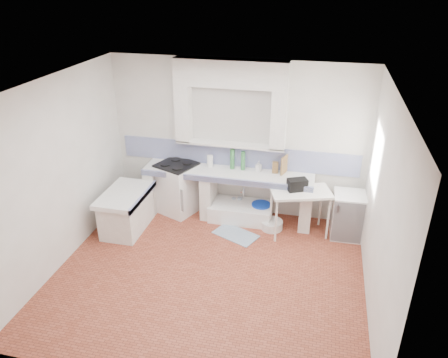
% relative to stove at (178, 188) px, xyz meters
% --- Properties ---
extents(floor, '(4.50, 4.50, 0.00)m').
position_rel_stove_xyz_m(floor, '(1.04, -1.71, -0.46)').
color(floor, '#984530').
rests_on(floor, ground).
extents(ceiling, '(4.50, 4.50, 0.00)m').
position_rel_stove_xyz_m(ceiling, '(1.04, -1.71, 2.34)').
color(ceiling, white).
rests_on(ceiling, ground).
extents(wall_back, '(4.50, 0.00, 4.50)m').
position_rel_stove_xyz_m(wall_back, '(1.04, 0.29, 0.94)').
color(wall_back, white).
rests_on(wall_back, ground).
extents(wall_front, '(4.50, 0.00, 4.50)m').
position_rel_stove_xyz_m(wall_front, '(1.04, -3.71, 0.94)').
color(wall_front, white).
rests_on(wall_front, ground).
extents(wall_left, '(0.00, 4.50, 4.50)m').
position_rel_stove_xyz_m(wall_left, '(-1.21, -1.71, 0.94)').
color(wall_left, white).
rests_on(wall_left, ground).
extents(wall_right, '(0.00, 4.50, 4.50)m').
position_rel_stove_xyz_m(wall_right, '(3.29, -1.71, 0.94)').
color(wall_right, white).
rests_on(wall_right, ground).
extents(alcove_mass, '(1.90, 0.25, 0.45)m').
position_rel_stove_xyz_m(alcove_mass, '(0.94, 0.17, 2.11)').
color(alcove_mass, white).
rests_on(alcove_mass, ground).
extents(window_frame, '(0.35, 0.86, 1.06)m').
position_rel_stove_xyz_m(window_frame, '(3.47, -0.51, 1.14)').
color(window_frame, '#331D10').
rests_on(window_frame, ground).
extents(lace_valance, '(0.01, 0.84, 0.24)m').
position_rel_stove_xyz_m(lace_valance, '(3.32, -0.51, 1.52)').
color(lace_valance, white).
rests_on(lace_valance, ground).
extents(counter_slab, '(3.00, 0.60, 0.08)m').
position_rel_stove_xyz_m(counter_slab, '(0.94, -0.01, 0.40)').
color(counter_slab, white).
rests_on(counter_slab, ground).
extents(counter_lip, '(3.00, 0.04, 0.10)m').
position_rel_stove_xyz_m(counter_lip, '(0.94, -0.29, 0.40)').
color(counter_lip, navy).
rests_on(counter_lip, ground).
extents(counter_pier_left, '(0.20, 0.55, 0.82)m').
position_rel_stove_xyz_m(counter_pier_left, '(-0.46, -0.01, -0.05)').
color(counter_pier_left, white).
rests_on(counter_pier_left, ground).
extents(counter_pier_mid, '(0.20, 0.55, 0.82)m').
position_rel_stove_xyz_m(counter_pier_mid, '(0.59, -0.01, -0.05)').
color(counter_pier_mid, white).
rests_on(counter_pier_mid, ground).
extents(counter_pier_right, '(0.20, 0.55, 0.82)m').
position_rel_stove_xyz_m(counter_pier_right, '(2.34, -0.01, -0.05)').
color(counter_pier_right, white).
rests_on(counter_pier_right, ground).
extents(peninsula_top, '(0.70, 1.10, 0.08)m').
position_rel_stove_xyz_m(peninsula_top, '(-0.66, -0.81, 0.20)').
color(peninsula_top, white).
rests_on(peninsula_top, ground).
extents(peninsula_base, '(0.60, 1.00, 0.62)m').
position_rel_stove_xyz_m(peninsula_base, '(-0.66, -0.81, -0.15)').
color(peninsula_base, white).
rests_on(peninsula_base, ground).
extents(peninsula_lip, '(0.04, 1.10, 0.10)m').
position_rel_stove_xyz_m(peninsula_lip, '(-0.33, -0.81, 0.20)').
color(peninsula_lip, navy).
rests_on(peninsula_lip, ground).
extents(backsplash, '(4.27, 0.03, 0.40)m').
position_rel_stove_xyz_m(backsplash, '(1.04, 0.28, 0.64)').
color(backsplash, navy).
rests_on(backsplash, ground).
extents(stove, '(0.84, 0.83, 0.92)m').
position_rel_stove_xyz_m(stove, '(0.00, 0.00, 0.00)').
color(stove, white).
rests_on(stove, ground).
extents(sink, '(1.12, 0.62, 0.27)m').
position_rel_stove_xyz_m(sink, '(1.20, -0.03, -0.33)').
color(sink, white).
rests_on(sink, ground).
extents(side_table, '(1.09, 0.82, 0.04)m').
position_rel_stove_xyz_m(side_table, '(2.24, -0.27, -0.06)').
color(side_table, white).
rests_on(side_table, ground).
extents(fridge, '(0.52, 0.52, 0.78)m').
position_rel_stove_xyz_m(fridge, '(3.04, -0.16, -0.07)').
color(fridge, white).
rests_on(fridge, ground).
extents(bucket_red, '(0.33, 0.33, 0.29)m').
position_rel_stove_xyz_m(bucket_red, '(0.92, -0.01, -0.31)').
color(bucket_red, '#CC344D').
rests_on(bucket_red, ground).
extents(bucket_orange, '(0.37, 0.37, 0.29)m').
position_rel_stove_xyz_m(bucket_orange, '(1.19, -0.07, -0.32)').
color(bucket_orange, red).
rests_on(bucket_orange, ground).
extents(bucket_blue, '(0.35, 0.35, 0.32)m').
position_rel_stove_xyz_m(bucket_blue, '(1.56, 0.02, -0.30)').
color(bucket_blue, '#0B34BA').
rests_on(bucket_blue, ground).
extents(basin_white, '(0.45, 0.45, 0.15)m').
position_rel_stove_xyz_m(basin_white, '(1.79, -0.24, -0.39)').
color(basin_white, white).
rests_on(basin_white, ground).
extents(water_bottle_a, '(0.10, 0.10, 0.31)m').
position_rel_stove_xyz_m(water_bottle_a, '(1.03, 0.14, -0.31)').
color(water_bottle_a, silver).
rests_on(water_bottle_a, ground).
extents(water_bottle_b, '(0.10, 0.10, 0.33)m').
position_rel_stove_xyz_m(water_bottle_b, '(1.14, 0.14, -0.30)').
color(water_bottle_b, silver).
rests_on(water_bottle_b, ground).
extents(black_bag, '(0.36, 0.30, 0.20)m').
position_rel_stove_xyz_m(black_bag, '(2.17, -0.26, 0.45)').
color(black_bag, black).
rests_on(black_bag, side_table).
extents(green_bottle_a, '(0.09, 0.09, 0.37)m').
position_rel_stove_xyz_m(green_bottle_a, '(0.99, 0.14, 0.62)').
color(green_bottle_a, '#33783C').
rests_on(green_bottle_a, counter_slab).
extents(green_bottle_b, '(0.09, 0.09, 0.34)m').
position_rel_stove_xyz_m(green_bottle_b, '(1.19, 0.14, 0.61)').
color(green_bottle_b, '#33783C').
rests_on(green_bottle_b, counter_slab).
extents(knife_block, '(0.11, 0.09, 0.20)m').
position_rel_stove_xyz_m(knife_block, '(1.76, 0.14, 0.54)').
color(knife_block, olive).
rests_on(knife_block, counter_slab).
extents(cutting_board, '(0.10, 0.23, 0.32)m').
position_rel_stove_xyz_m(cutting_board, '(1.91, 0.14, 0.60)').
color(cutting_board, olive).
rests_on(cutting_board, counter_slab).
extents(paper_towel, '(0.13, 0.13, 0.21)m').
position_rel_stove_xyz_m(paper_towel, '(0.59, 0.14, 0.54)').
color(paper_towel, white).
rests_on(paper_towel, counter_slab).
extents(soap_bottle, '(0.11, 0.11, 0.19)m').
position_rel_stove_xyz_m(soap_bottle, '(1.47, 0.14, 0.53)').
color(soap_bottle, white).
rests_on(soap_bottle, counter_slab).
extents(rug, '(0.84, 0.69, 0.01)m').
position_rel_stove_xyz_m(rug, '(1.22, -0.58, -0.45)').
color(rug, '#3A5D81').
rests_on(rug, ground).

